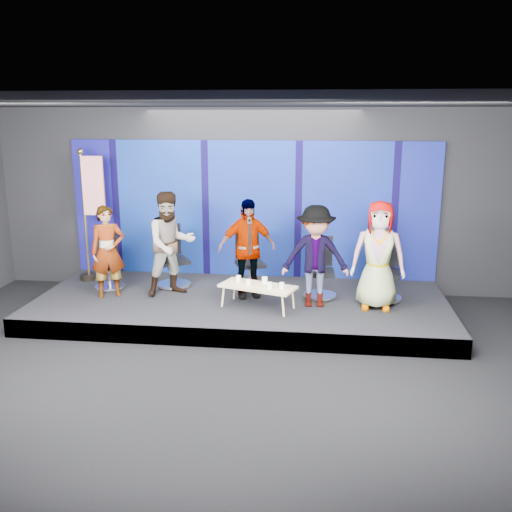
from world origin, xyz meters
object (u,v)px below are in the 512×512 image
(coffee_table, at_px, (258,287))
(mug_b, at_px, (248,282))
(chair_d, at_px, (320,277))
(flag_stand, at_px, (91,212))
(panelist_a, at_px, (108,252))
(panelist_e, at_px, (378,255))
(panelist_d, at_px, (315,256))
(chair_c, at_px, (250,269))
(mug_c, at_px, (265,280))
(panelist_b, at_px, (171,244))
(mug_a, at_px, (238,279))
(chair_a, at_px, (109,270))
(chair_b, at_px, (173,266))
(panelist_c, at_px, (247,248))
(chair_e, at_px, (385,279))
(mug_e, at_px, (282,286))
(mug_d, at_px, (270,285))

(coffee_table, relative_size, mug_b, 14.44)
(chair_d, relative_size, flag_stand, 0.42)
(panelist_a, bearing_deg, panelist_e, -26.98)
(chair_d, xyz_separation_m, panelist_d, (-0.08, -0.50, 0.50))
(chair_c, xyz_separation_m, mug_c, (0.38, -0.97, 0.09))
(chair_c, xyz_separation_m, mug_b, (0.12, -1.08, 0.08))
(chair_c, height_order, mug_c, chair_c)
(panelist_e, height_order, coffee_table, panelist_e)
(panelist_b, height_order, panelist_d, panelist_b)
(mug_a, height_order, mug_b, mug_a)
(chair_a, distance_m, chair_b, 1.15)
(panelist_d, bearing_deg, chair_d, 77.05)
(panelist_b, height_order, flag_stand, flag_stand)
(panelist_e, bearing_deg, chair_b, 171.94)
(chair_a, distance_m, mug_c, 2.99)
(chair_a, distance_m, chair_d, 3.81)
(panelist_c, distance_m, mug_a, 0.59)
(panelist_d, height_order, panelist_e, panelist_e)
(panelist_c, height_order, panelist_e, panelist_e)
(panelist_a, xyz_separation_m, chair_b, (0.93, 0.72, -0.42))
(chair_e, xyz_separation_m, mug_c, (-1.99, -0.58, 0.07))
(panelist_b, xyz_separation_m, chair_d, (2.57, 0.18, -0.56))
(mug_a, height_order, mug_c, mug_c)
(panelist_d, bearing_deg, panelist_b, 169.19)
(chair_c, relative_size, mug_e, 10.88)
(flag_stand, bearing_deg, mug_b, -27.00)
(panelist_e, bearing_deg, mug_b, -169.47)
(panelist_c, xyz_separation_m, coffee_table, (0.26, -0.59, -0.51))
(panelist_c, xyz_separation_m, mug_a, (-0.09, -0.40, -0.43))
(mug_d, bearing_deg, mug_e, 8.05)
(mug_a, distance_m, mug_b, 0.26)
(mug_c, bearing_deg, panelist_d, 6.66)
(mug_c, bearing_deg, mug_d, -68.41)
(panelist_b, bearing_deg, mug_d, -54.09)
(chair_b, distance_m, chair_c, 1.42)
(chair_e, relative_size, mug_b, 11.85)
(chair_b, distance_m, mug_d, 2.23)
(panelist_e, xyz_separation_m, mug_a, (-2.26, -0.05, -0.45))
(chair_d, height_order, coffee_table, chair_d)
(chair_d, bearing_deg, chair_c, 160.04)
(panelist_b, distance_m, mug_e, 2.13)
(mug_b, bearing_deg, panelist_c, 99.85)
(mug_c, height_order, mug_e, mug_c)
(chair_a, xyz_separation_m, mug_b, (2.66, -0.77, 0.10))
(panelist_e, relative_size, mug_d, 17.41)
(mug_b, bearing_deg, chair_e, 17.23)
(panelist_c, bearing_deg, chair_e, -18.56)
(coffee_table, height_order, mug_c, mug_c)
(chair_a, relative_size, panelist_a, 0.62)
(mug_d, relative_size, flag_stand, 0.04)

